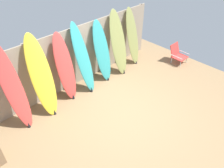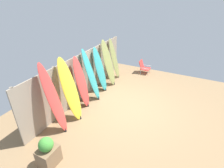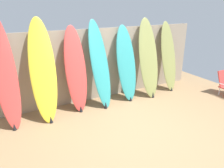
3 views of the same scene
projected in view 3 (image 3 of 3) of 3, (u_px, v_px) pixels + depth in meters
ground at (140, 135)px, 4.15m from camera, size 7.68×7.68×0.00m
fence_back at (95, 65)px, 5.50m from camera, size 6.08×0.11×1.80m
surfboard_red_0 at (5, 74)px, 4.15m from camera, size 0.51×0.66×2.22m
surfboard_yellow_1 at (43, 71)px, 4.46m from camera, size 0.60×0.74×2.13m
surfboard_red_2 at (76, 70)px, 4.89m from camera, size 0.49×0.49×1.93m
surfboard_teal_3 at (100, 65)px, 5.10m from camera, size 0.53×0.73×2.04m
surfboard_teal_4 at (126, 64)px, 5.50m from camera, size 0.52×0.59×1.88m
surfboard_olive_5 at (148, 58)px, 5.71m from camera, size 0.60×0.73×2.03m
surfboard_olive_6 at (168, 57)px, 6.14m from camera, size 0.49×0.56×1.91m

